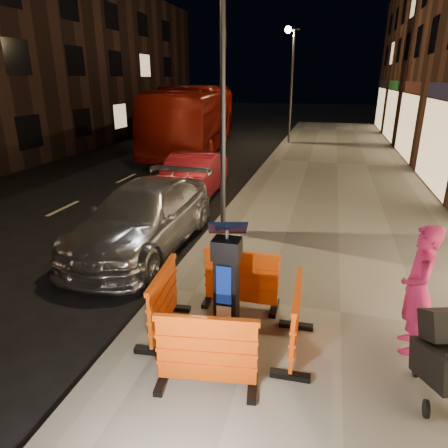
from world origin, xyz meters
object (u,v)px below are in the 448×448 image
(barrier_front, at_px, (207,353))
(man, at_px, (417,290))
(car_silver, at_px, (146,246))
(parking_kiosk, at_px, (227,286))
(stroller, at_px, (445,361))
(barrier_bldgside, at_px, (295,320))
(barrier_back, at_px, (241,279))
(bus_doubledecker, at_px, (195,150))
(barrier_kerbside, at_px, (163,301))
(car_red, at_px, (192,198))

(barrier_front, relative_size, man, 0.69)
(barrier_front, relative_size, car_silver, 0.25)
(parking_kiosk, bearing_deg, car_silver, 127.81)
(man, height_order, stroller, man)
(man, bearing_deg, barrier_bldgside, -69.87)
(barrier_back, distance_m, man, 2.56)
(bus_doubledecker, height_order, stroller, bus_doubledecker)
(car_silver, bearing_deg, barrier_kerbside, -58.95)
(car_red, bearing_deg, barrier_kerbside, -76.25)
(car_silver, distance_m, man, 5.97)
(car_red, distance_m, stroller, 9.54)
(barrier_bldgside, bearing_deg, car_silver, 48.28)
(barrier_front, distance_m, bus_doubledecker, 18.16)
(barrier_bldgside, distance_m, man, 1.66)
(parking_kiosk, xyz_separation_m, car_red, (-3.01, 7.21, -1.02))
(barrier_back, relative_size, barrier_kerbside, 1.00)
(barrier_kerbside, distance_m, bus_doubledecker, 16.96)
(car_red, bearing_deg, barrier_bldgside, -63.43)
(parking_kiosk, distance_m, barrier_bldgside, 1.03)
(barrier_front, distance_m, barrier_kerbside, 1.34)
(barrier_kerbside, height_order, barrier_bldgside, same)
(barrier_kerbside, relative_size, car_silver, 0.25)
(barrier_kerbside, bearing_deg, parking_kiosk, -95.31)
(stroller, bearing_deg, man, 85.17)
(barrier_back, distance_m, barrier_bldgside, 1.34)
(parking_kiosk, relative_size, stroller, 1.70)
(barrier_front, distance_m, barrier_back, 1.90)
(bus_doubledecker, xyz_separation_m, stroller, (8.60, -16.62, 0.66))
(barrier_back, bearing_deg, car_red, 115.36)
(car_red, height_order, bus_doubledecker, bus_doubledecker)
(bus_doubledecker, xyz_separation_m, man, (8.40, -15.72, 1.06))
(barrier_kerbside, xyz_separation_m, man, (3.43, 0.48, 0.42))
(bus_doubledecker, bearing_deg, barrier_bldgside, -74.87)
(barrier_front, xyz_separation_m, bus_doubledecker, (-5.92, 17.15, -0.64))
(barrier_kerbside, height_order, car_red, barrier_kerbside)
(barrier_kerbside, distance_m, man, 3.49)
(bus_doubledecker, bearing_deg, barrier_kerbside, -80.79)
(bus_doubledecker, bearing_deg, barrier_back, -76.63)
(parking_kiosk, bearing_deg, barrier_kerbside, 176.69)
(car_silver, relative_size, car_red, 1.16)
(barrier_kerbside, relative_size, man, 0.69)
(barrier_front, xyz_separation_m, man, (2.48, 1.43, 0.42))
(car_red, bearing_deg, parking_kiosk, -69.54)
(barrier_front, bearing_deg, car_silver, 115.54)
(car_silver, distance_m, bus_doubledecker, 13.43)
(parking_kiosk, height_order, barrier_bldgside, parking_kiosk)
(parking_kiosk, xyz_separation_m, barrier_kerbside, (-0.95, 0.00, -0.39))
(car_red, xyz_separation_m, bus_doubledecker, (-2.91, 8.99, 0.00))
(barrier_kerbside, xyz_separation_m, car_silver, (-1.80, 3.15, -0.64))
(parking_kiosk, relative_size, car_silver, 0.35)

